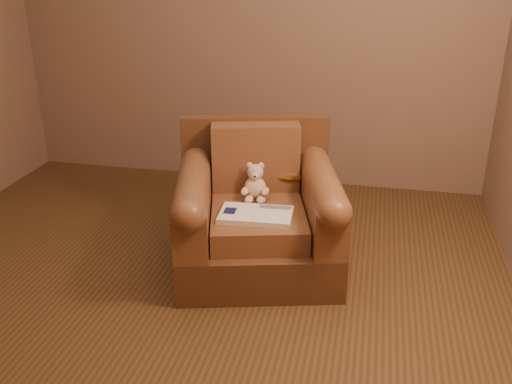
# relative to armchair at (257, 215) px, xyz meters

# --- Properties ---
(floor) EXTENTS (4.00, 4.00, 0.00)m
(floor) POSITION_rel_armchair_xyz_m (-0.39, -0.52, -0.34)
(floor) COLOR #52371C
(floor) RESTS_ON ground
(armchair) EXTENTS (1.19, 1.15, 0.89)m
(armchair) POSITION_rel_armchair_xyz_m (0.00, 0.00, 0.00)
(armchair) COLOR #53301B
(armchair) RESTS_ON floor
(teddy_bear) EXTENTS (0.18, 0.20, 0.24)m
(teddy_bear) POSITION_rel_armchair_xyz_m (-0.03, 0.08, 0.17)
(teddy_bear) COLOR beige
(teddy_bear) RESTS_ON armchair
(guidebook) EXTENTS (0.44, 0.28, 0.04)m
(guidebook) POSITION_rel_armchair_xyz_m (0.03, -0.20, 0.10)
(guidebook) COLOR beige
(guidebook) RESTS_ON armchair
(side_table) EXTENTS (0.39, 0.39, 0.54)m
(side_table) POSITION_rel_armchair_xyz_m (0.15, 0.38, -0.05)
(side_table) COLOR gold
(side_table) RESTS_ON floor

